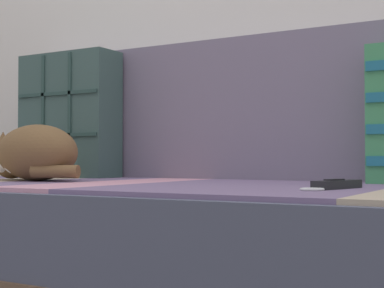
{
  "coord_description": "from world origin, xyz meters",
  "views": [
    {
      "loc": [
        0.77,
        -1.24,
        0.45
      ],
      "look_at": [
        0.05,
        0.01,
        0.49
      ],
      "focal_mm": 55.0,
      "sensor_mm": 36.0,
      "label": 1
    }
  ],
  "objects": [
    {
      "name": "sofa_backrest",
      "position": [
        0.0,
        0.48,
        0.61
      ],
      "size": [
        1.9,
        0.14,
        0.45
      ],
      "color": "slate",
      "rests_on": "couch"
    },
    {
      "name": "throw_pillow_quilted",
      "position": [
        -0.64,
        0.33,
        0.6
      ],
      "size": [
        0.37,
        0.14,
        0.43
      ],
      "color": "#38514C",
      "rests_on": "couch"
    },
    {
      "name": "couch",
      "position": [
        -0.0,
        0.09,
        0.19
      ],
      "size": [
        1.93,
        0.92,
        0.39
      ],
      "color": "brown",
      "rests_on": "ground_plane"
    },
    {
      "name": "game_remote_far",
      "position": [
        0.41,
        -0.02,
        0.4
      ],
      "size": [
        0.09,
        0.2,
        0.02
      ],
      "color": "black",
      "rests_on": "couch"
    },
    {
      "name": "sleeping_cat",
      "position": [
        -0.5,
        0.02,
        0.47
      ],
      "size": [
        0.37,
        0.24,
        0.16
      ],
      "color": "brown",
      "rests_on": "couch"
    }
  ]
}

